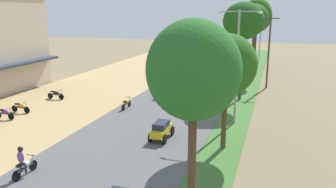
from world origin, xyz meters
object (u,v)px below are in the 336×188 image
at_px(median_tree_second, 226,65).
at_px(median_tree_third, 243,21).
at_px(median_tree_nearest, 194,72).
at_px(utility_pole_near, 269,50).
at_px(motorbike_ahead_second, 126,103).
at_px(parked_motorbike_fourth, 21,107).
at_px(motorbike_foreground_rider, 23,162).
at_px(streetlamp_near, 237,60).
at_px(streetlamp_mid, 260,34).
at_px(median_tree_fourth, 255,20).
at_px(car_van_black, 223,67).
at_px(car_sedan_yellow, 162,129).
at_px(parked_motorbike_fifth, 56,94).
at_px(median_tree_fifth, 257,16).
at_px(parked_motorbike_third, 5,113).
at_px(car_hatchback_red, 163,90).

bearing_deg(median_tree_second, median_tree_third, 91.54).
xyz_separation_m(median_tree_nearest, utility_pole_near, (1.83, 26.92, -2.06)).
distance_m(median_tree_third, utility_pole_near, 7.35).
bearing_deg(motorbike_ahead_second, parked_motorbike_fourth, -155.08).
distance_m(median_tree_second, motorbike_foreground_rider, 12.18).
xyz_separation_m(streetlamp_near, streetlamp_mid, (0.00, 31.41, -0.05)).
distance_m(parked_motorbike_fourth, median_tree_nearest, 21.09).
relative_size(median_tree_second, median_tree_fourth, 0.77).
bearing_deg(utility_pole_near, car_van_black, 132.82).
bearing_deg(utility_pole_near, median_tree_third, -109.81).
bearing_deg(streetlamp_mid, utility_pole_near, -84.12).
distance_m(median_tree_third, car_sedan_yellow, 14.25).
relative_size(streetlamp_mid, motorbike_foreground_rider, 4.58).
relative_size(median_tree_nearest, car_van_black, 3.33).
bearing_deg(streetlamp_mid, parked_motorbike_fifth, -120.24).
xyz_separation_m(parked_motorbike_fifth, median_tree_fourth, (17.15, 14.99, 6.76)).
xyz_separation_m(parked_motorbike_fourth, median_tree_nearest, (17.24, -10.71, 5.72)).
bearing_deg(median_tree_fourth, streetlamp_mid, 89.86).
relative_size(median_tree_fifth, utility_pole_near, 1.25).
xyz_separation_m(median_tree_fourth, streetlamp_near, (0.04, -16.92, -2.48)).
height_order(parked_motorbike_fourth, median_tree_fifth, median_tree_fifth).
relative_size(parked_motorbike_third, streetlamp_mid, 0.22).
bearing_deg(median_tree_fifth, car_van_black, -117.43).
bearing_deg(median_tree_third, parked_motorbike_fifth, -162.54).
bearing_deg(parked_motorbike_third, streetlamp_mid, 64.47).
relative_size(median_tree_fourth, car_hatchback_red, 4.52).
height_order(parked_motorbike_fourth, median_tree_second, median_tree_second).
bearing_deg(parked_motorbike_third, utility_pole_near, 43.41).
bearing_deg(streetlamp_mid, median_tree_second, -90.11).
bearing_deg(streetlamp_mid, median_tree_fifth, -94.67).
bearing_deg(streetlamp_near, car_hatchback_red, 143.03).
xyz_separation_m(parked_motorbike_fifth, car_sedan_yellow, (13.04, -6.75, 0.19)).
xyz_separation_m(parked_motorbike_third, car_van_black, (13.22, 24.28, 0.47)).
relative_size(utility_pole_near, motorbike_foreground_rider, 4.47).
distance_m(median_tree_third, motorbike_ahead_second, 12.87).
bearing_deg(streetlamp_near, utility_pole_near, 82.17).
height_order(median_tree_fourth, motorbike_foreground_rider, median_tree_fourth).
bearing_deg(median_tree_third, median_tree_nearest, -88.86).
xyz_separation_m(median_tree_nearest, car_hatchback_red, (-7.63, 19.21, -5.52)).
distance_m(median_tree_third, car_van_black, 14.48).
xyz_separation_m(parked_motorbike_third, median_tree_nearest, (17.20, -8.91, 5.72)).
distance_m(streetlamp_mid, utility_pole_near, 18.07).
relative_size(median_tree_third, median_tree_fourth, 1.00).
xyz_separation_m(median_tree_fourth, streetlamp_mid, (0.04, 14.49, -2.54)).
distance_m(parked_motorbike_third, median_tree_third, 21.62).
xyz_separation_m(parked_motorbike_fifth, motorbike_ahead_second, (7.86, -1.02, 0.02)).
bearing_deg(streetlamp_near, motorbike_ahead_second, 174.39).
relative_size(parked_motorbike_third, parked_motorbike_fourth, 1.00).
bearing_deg(car_van_black, utility_pole_near, -47.18).
xyz_separation_m(median_tree_nearest, median_tree_second, (-0.08, 8.48, -1.05)).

